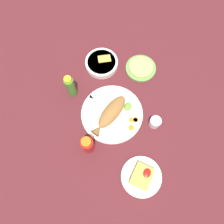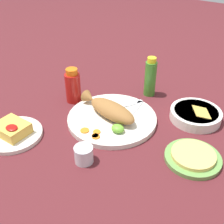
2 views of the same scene
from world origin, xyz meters
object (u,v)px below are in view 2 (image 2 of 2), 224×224
Objects in this scene: hot_sauce_bottle_red at (73,86)px; guacamole_bowl at (196,114)px; hot_sauce_bottle_green at (150,77)px; side_plate_fries at (13,134)px; salt_cup at (84,155)px; tortilla_plate at (193,158)px; fork_far at (134,112)px; fork_near at (125,106)px; main_plate at (112,119)px; fried_fish at (109,109)px.

guacamole_bowl is at bearing 19.12° from hot_sauce_bottle_red.
guacamole_bowl is (0.22, -0.06, -0.06)m from hot_sauce_bottle_green.
hot_sauce_bottle_green is 0.85× the size of side_plate_fries.
salt_cup is 0.33m from tortilla_plate.
side_plate_fries is at bearing -170.82° from salt_cup.
fork_far is 0.96× the size of side_plate_fries.
main_plate is at bearing -154.18° from fork_near.
hot_sauce_bottle_green is at bearing 44.08° from hot_sauce_bottle_red.
fork_far reaches higher than tortilla_plate.
hot_sauce_bottle_red reaches higher than fried_fish.
main_plate is at bearing 49.76° from side_plate_fries.
fork_near is (0.01, 0.08, -0.02)m from fried_fish.
tortilla_plate is (0.52, -0.05, -0.06)m from hot_sauce_bottle_red.
tortilla_plate is at bearing -70.75° from guacamole_bowl.
side_plate_fries is at bearing -130.24° from main_plate.
tortilla_plate is (0.26, 0.19, -0.02)m from salt_cup.
fried_fish is 4.41× the size of salt_cup.
main_plate is 1.88× the size of tortilla_plate.
guacamole_bowl is (0.25, 0.18, -0.02)m from fried_fish.
tortilla_plate is at bearing -5.87° from hot_sauce_bottle_red.
main_plate is 0.21m from hot_sauce_bottle_red.
salt_cup reaches higher than fork_near.
salt_cup is at bearing -115.75° from guacamole_bowl.
salt_cup is (0.05, -0.30, 0.00)m from fork_near.
fork_near is 1.02× the size of tortilla_plate.
tortilla_plate is (0.29, -0.27, -0.07)m from hot_sauce_bottle_green.
salt_cup is (0.00, -0.28, 0.00)m from fork_far.
salt_cup is at bearing -77.22° from main_plate.
fork_near is at bearing -157.50° from guacamole_bowl.
tortilla_plate is (0.26, -0.09, -0.01)m from fork_far.
fork_far is 1.13× the size of hot_sauce_bottle_green.
tortilla_plate is at bearing 5.18° from fried_fish.
fried_fish reaches higher than main_plate.
tortilla_plate is at bearing -42.36° from hot_sauce_bottle_green.
main_plate is 1.72× the size of fork_far.
hot_sauce_bottle_green is at bearing 93.79° from salt_cup.
side_plate_fries is 0.58m from tortilla_plate.
guacamole_bowl reaches higher than side_plate_fries.
hot_sauce_bottle_red reaches higher than fork_near.
main_plate is 1.66× the size of side_plate_fries.
hot_sauce_bottle_green is (0.02, 0.24, 0.07)m from main_plate.
tortilla_plate is at bearing -82.67° from fork_near.
fork_far is 1.33× the size of hot_sauce_bottle_red.
hot_sauce_bottle_green is 0.90× the size of guacamole_bowl.
hot_sauce_bottle_red is at bearing -177.22° from fried_fish.
fork_near is 0.41m from side_plate_fries.
fork_near is 0.93× the size of fork_far.
guacamole_bowl is at bearing 64.25° from salt_cup.
guacamole_bowl is 1.07× the size of tortilla_plate.
fried_fish is at bearing 51.69° from side_plate_fries.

